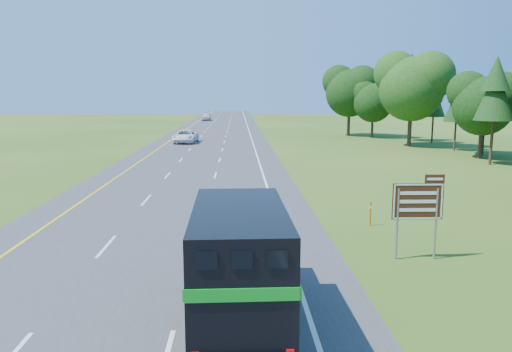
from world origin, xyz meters
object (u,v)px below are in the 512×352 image
object	(u,v)px
exit_sign	(418,205)
far_car	(206,117)
white_suv	(185,136)
horse_truck	(239,260)

from	to	relation	value
exit_sign	far_car	bearing A→B (deg)	98.61
white_suv	far_car	size ratio (longest dim) A/B	1.15
horse_truck	far_car	size ratio (longest dim) A/B	1.45
horse_truck	white_suv	bearing A→B (deg)	96.42
horse_truck	white_suv	xyz separation A→B (m)	(-6.67, 51.24, -0.94)
horse_truck	white_suv	size ratio (longest dim) A/B	1.26
horse_truck	far_car	bearing A→B (deg)	92.99
white_suv	exit_sign	bearing A→B (deg)	-71.39
horse_truck	far_car	world-z (taller)	horse_truck
horse_truck	exit_sign	bearing A→B (deg)	36.47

